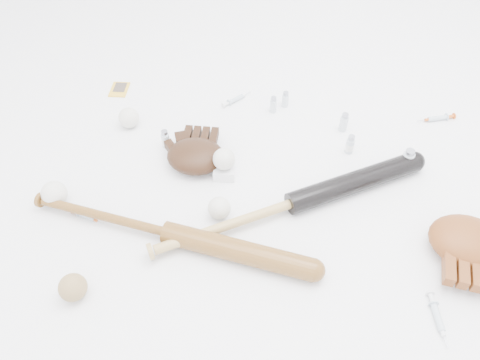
# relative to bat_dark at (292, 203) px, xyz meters

# --- Properties ---
(bat_dark) EXTENTS (0.87, 0.57, 0.07)m
(bat_dark) POSITION_rel_bat_dark_xyz_m (0.00, 0.00, 0.00)
(bat_dark) COLOR black
(bat_dark) RESTS_ON ground
(bat_wood) EXTENTS (0.93, 0.20, 0.07)m
(bat_wood) POSITION_rel_bat_dark_xyz_m (-0.36, -0.17, -0.00)
(bat_wood) COLOR brown
(bat_wood) RESTS_ON ground
(glove_dark) EXTENTS (0.24, 0.24, 0.08)m
(glove_dark) POSITION_rel_bat_dark_xyz_m (-0.34, 0.15, 0.01)
(glove_dark) COLOR black
(glove_dark) RESTS_ON ground
(glove_tan) EXTENTS (0.30, 0.30, 0.10)m
(glove_tan) POSITION_rel_bat_dark_xyz_m (0.51, -0.07, 0.01)
(glove_tan) COLOR brown
(glove_tan) RESTS_ON ground
(trading_card) EXTENTS (0.08, 0.10, 0.01)m
(trading_card) POSITION_rel_bat_dark_xyz_m (-0.74, 0.52, -0.03)
(trading_card) COLOR gold
(trading_card) RESTS_ON ground
(pedestal) EXTENTS (0.08, 0.08, 0.04)m
(pedestal) POSITION_rel_bat_dark_xyz_m (-0.24, 0.12, -0.02)
(pedestal) COLOR white
(pedestal) RESTS_ON ground
(baseball_on_pedestal) EXTENTS (0.07, 0.07, 0.07)m
(baseball_on_pedestal) POSITION_rel_bat_dark_xyz_m (-0.24, 0.12, 0.04)
(baseball_on_pedestal) COLOR silver
(baseball_on_pedestal) RESTS_ON pedestal
(baseball_left) EXTENTS (0.08, 0.08, 0.08)m
(baseball_left) POSITION_rel_bat_dark_xyz_m (-0.75, -0.08, 0.00)
(baseball_left) COLOR silver
(baseball_left) RESTS_ON ground
(baseball_upper) EXTENTS (0.08, 0.08, 0.08)m
(baseball_upper) POSITION_rel_bat_dark_xyz_m (-0.63, 0.31, 0.00)
(baseball_upper) COLOR silver
(baseball_upper) RESTS_ON ground
(baseball_mid) EXTENTS (0.07, 0.07, 0.07)m
(baseball_mid) POSITION_rel_bat_dark_xyz_m (-0.22, -0.05, -0.00)
(baseball_mid) COLOR silver
(baseball_mid) RESTS_ON ground
(baseball_aged) EXTENTS (0.08, 0.08, 0.08)m
(baseball_aged) POSITION_rel_bat_dark_xyz_m (-0.56, -0.38, 0.00)
(baseball_aged) COLOR olive
(baseball_aged) RESTS_ON ground
(syringe_1) EXTENTS (0.13, 0.07, 0.02)m
(syringe_1) POSITION_rel_bat_dark_xyz_m (-0.16, -0.17, -0.03)
(syringe_1) COLOR #ADBCC6
(syringe_1) RESTS_ON ground
(syringe_2) EXTENTS (0.12, 0.13, 0.02)m
(syringe_2) POSITION_rel_bat_dark_xyz_m (-0.26, 0.52, -0.03)
(syringe_2) COLOR #ADBCC6
(syringe_2) RESTS_ON ground
(syringe_3) EXTENTS (0.06, 0.17, 0.02)m
(syringe_3) POSITION_rel_bat_dark_xyz_m (0.41, -0.31, -0.03)
(syringe_3) COLOR #ADBCC6
(syringe_3) RESTS_ON ground
(syringe_4) EXTENTS (0.17, 0.08, 0.02)m
(syringe_4) POSITION_rel_bat_dark_xyz_m (0.51, 0.52, -0.03)
(syringe_4) COLOR #ADBCC6
(syringe_4) RESTS_ON ground
(syringe_5) EXTENTS (0.13, 0.06, 0.02)m
(syringe_5) POSITION_rel_bat_dark_xyz_m (-0.63, -0.13, -0.03)
(syringe_5) COLOR #ADBCC6
(syringe_5) RESTS_ON ground
(vial_0) EXTENTS (0.03, 0.03, 0.07)m
(vial_0) POSITION_rel_bat_dark_xyz_m (0.18, 0.29, 0.00)
(vial_0) COLOR silver
(vial_0) RESTS_ON ground
(vial_1) EXTENTS (0.03, 0.03, 0.07)m
(vial_1) POSITION_rel_bat_dark_xyz_m (-0.07, 0.52, -0.00)
(vial_1) COLOR silver
(vial_1) RESTS_ON ground
(vial_2) EXTENTS (0.03, 0.03, 0.08)m
(vial_2) POSITION_rel_bat_dark_xyz_m (0.16, 0.41, 0.00)
(vial_2) COLOR silver
(vial_2) RESTS_ON ground
(vial_3) EXTENTS (0.04, 0.04, 0.09)m
(vial_3) POSITION_rel_bat_dark_xyz_m (0.37, 0.23, 0.01)
(vial_3) COLOR silver
(vial_3) RESTS_ON ground
(vial_4) EXTENTS (0.03, 0.03, 0.07)m
(vial_4) POSITION_rel_bat_dark_xyz_m (-0.47, 0.23, 0.00)
(vial_4) COLOR silver
(vial_4) RESTS_ON ground
(vial_5) EXTENTS (0.03, 0.03, 0.07)m
(vial_5) POSITION_rel_bat_dark_xyz_m (-0.11, 0.48, -0.00)
(vial_5) COLOR silver
(vial_5) RESTS_ON ground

